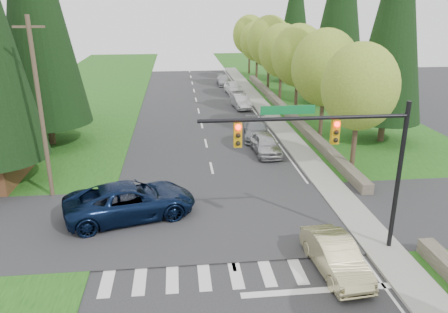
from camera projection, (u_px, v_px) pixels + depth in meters
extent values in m
cube|color=#1D4913|center=(368.00, 141.00, 35.00)|extent=(14.00, 110.00, 0.06)
cube|color=#1D4913|center=(32.00, 153.00, 32.35)|extent=(14.00, 110.00, 0.06)
cube|color=#28282B|center=(223.00, 220.00, 22.44)|extent=(120.00, 8.00, 0.10)
cube|color=gray|center=(288.00, 136.00, 36.24)|extent=(1.80, 80.00, 0.13)
cube|color=gray|center=(278.00, 136.00, 36.15)|extent=(0.20, 80.00, 0.13)
cube|color=#4C4438|center=(285.00, 110.00, 43.82)|extent=(0.70, 40.00, 0.70)
cylinder|color=black|center=(398.00, 179.00, 18.76)|extent=(0.20, 0.20, 6.80)
cylinder|color=black|center=(305.00, 118.00, 17.39)|extent=(8.60, 0.16, 0.16)
cube|color=#0C662D|center=(288.00, 110.00, 17.25)|extent=(2.20, 0.04, 0.35)
cube|color=#BF8C0C|center=(335.00, 132.00, 17.72)|extent=(0.32, 0.24, 1.00)
sphere|color=#FF0C05|center=(337.00, 124.00, 17.47)|extent=(0.22, 0.22, 0.22)
cube|color=#BF8C0C|center=(238.00, 135.00, 17.31)|extent=(0.32, 0.24, 1.00)
sphere|color=#FF0C05|center=(238.00, 127.00, 17.06)|extent=(0.22, 0.22, 0.22)
cylinder|color=#473828|center=(41.00, 111.00, 23.55)|extent=(0.24, 0.24, 10.00)
cube|color=#473828|center=(29.00, 27.00, 22.08)|extent=(1.60, 0.10, 0.12)
cylinder|color=#38281C|center=(355.00, 136.00, 28.21)|extent=(0.32, 0.32, 4.76)
ellipsoid|color=olive|center=(360.00, 87.00, 27.13)|extent=(4.80, 4.80, 5.52)
cylinder|color=#38281C|center=(322.00, 110.00, 34.75)|extent=(0.32, 0.32, 4.93)
ellipsoid|color=olive|center=(325.00, 68.00, 33.63)|extent=(5.20, 5.20, 5.98)
cylinder|color=#38281C|center=(296.00, 92.00, 41.27)|extent=(0.32, 0.32, 5.04)
ellipsoid|color=olive|center=(298.00, 56.00, 40.13)|extent=(5.00, 5.00, 5.75)
cylinder|color=#38281C|center=(280.00, 81.00, 47.88)|extent=(0.32, 0.32, 4.82)
ellipsoid|color=olive|center=(282.00, 51.00, 46.78)|extent=(5.00, 5.00, 5.75)
cylinder|color=#38281C|center=(268.00, 70.00, 54.39)|extent=(0.32, 0.32, 5.15)
ellipsoid|color=olive|center=(269.00, 41.00, 53.22)|extent=(5.40, 5.40, 6.21)
cylinder|color=#38281C|center=(257.00, 64.00, 61.00)|extent=(0.32, 0.32, 4.70)
ellipsoid|color=olive|center=(257.00, 41.00, 59.94)|extent=(4.80, 4.80, 5.52)
cylinder|color=#38281C|center=(249.00, 57.00, 67.53)|extent=(0.32, 0.32, 4.98)
ellipsoid|color=olive|center=(250.00, 35.00, 66.40)|extent=(5.20, 5.20, 5.98)
cylinder|color=#38281C|center=(0.00, 170.00, 26.41)|extent=(0.50, 0.50, 2.00)
cylinder|color=#38281C|center=(51.00, 132.00, 34.01)|extent=(0.50, 0.50, 2.00)
cylinder|color=#38281C|center=(46.00, 114.00, 39.42)|extent=(0.50, 0.50, 2.00)
cone|color=black|center=(31.00, 6.00, 36.32)|extent=(5.78, 5.78, 17.00)
cylinder|color=#38281C|center=(382.00, 129.00, 34.78)|extent=(0.50, 0.50, 2.00)
cone|color=black|center=(396.00, 13.00, 31.84)|extent=(5.44, 5.44, 16.00)
cylinder|color=#38281C|center=(334.00, 94.00, 48.00)|extent=(0.50, 0.50, 2.00)
cone|color=black|center=(342.00, 0.00, 44.73)|extent=(6.12, 6.12, 18.00)
cylinder|color=#38281C|center=(292.00, 75.00, 61.02)|extent=(0.50, 0.50, 2.00)
cone|color=black|center=(296.00, 12.00, 58.24)|extent=(5.10, 5.10, 15.00)
imported|color=#D0C58B|center=(335.00, 256.00, 17.93)|extent=(1.89, 4.47, 1.44)
imported|color=#0A1633|center=(131.00, 201.00, 22.45)|extent=(7.22, 4.72, 1.85)
imported|color=#B0AFB4|center=(266.00, 144.00, 32.01)|extent=(1.91, 4.42, 1.48)
imported|color=gray|center=(256.00, 130.00, 35.75)|extent=(2.61, 5.09, 1.41)
imported|color=#B4B3B8|center=(241.00, 102.00, 45.93)|extent=(1.87, 4.33, 1.39)
imported|color=white|center=(233.00, 88.00, 53.25)|extent=(2.21, 4.49, 1.47)
imported|color=#AFB0B4|center=(224.00, 80.00, 58.76)|extent=(1.81, 4.34, 1.25)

